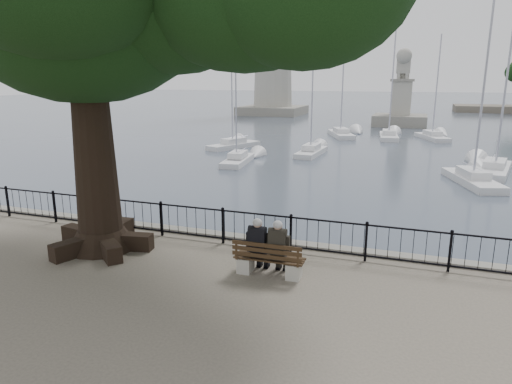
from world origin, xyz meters
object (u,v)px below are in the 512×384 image
at_px(lion_monument, 401,106).
at_px(person_right, 279,250).
at_px(bench, 269,263).
at_px(lighthouse, 273,33).
at_px(person_left, 259,247).

bearing_deg(lion_monument, person_right, -91.02).
bearing_deg(person_right, bench, -154.82).
bearing_deg(bench, person_right, 25.18).
bearing_deg(lighthouse, bench, -72.82).
xyz_separation_m(lighthouse, lion_monument, (20.00, -12.07, -10.08)).
height_order(bench, lion_monument, lion_monument).
height_order(bench, lighthouse, lighthouse).
distance_m(bench, person_right, 0.42).
bearing_deg(person_left, person_right, 1.04).
bearing_deg(lighthouse, person_right, -72.61).
distance_m(person_left, lighthouse, 64.76).
height_order(person_left, lion_monument, lion_monument).
bearing_deg(person_left, bench, -18.13).
bearing_deg(lighthouse, person_left, -73.04).
bearing_deg(person_right, lighthouse, 107.39).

